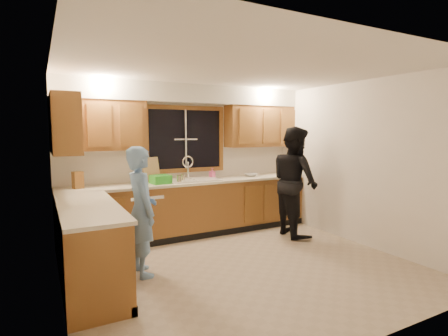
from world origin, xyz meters
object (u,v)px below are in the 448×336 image
object	(u,v)px
dishwasher	(143,216)
stove	(96,263)
dish_crate	(160,179)
soap_bottle	(212,173)
bowl	(251,175)
woman	(295,181)
sink	(192,184)
man	(141,211)
knife_block	(78,180)

from	to	relation	value
dishwasher	stove	bearing A→B (deg)	-117.69
dish_crate	soap_bottle	distance (m)	1.00
dishwasher	bowl	xyz separation A→B (m)	(1.99, -0.00, 0.54)
woman	dish_crate	size ratio (longest dim) A/B	6.41
stove	bowl	xyz separation A→B (m)	(2.94, 1.81, 0.50)
sink	man	bearing A→B (deg)	-133.88
knife_block	bowl	world-z (taller)	knife_block
man	dish_crate	distance (m)	1.32
bowl	dishwasher	bearing A→B (deg)	179.97
woman	knife_block	world-z (taller)	woman
dishwasher	dish_crate	xyz separation A→B (m)	(0.27, -0.07, 0.58)
sink	woman	distance (m)	1.71
knife_block	dishwasher	bearing A→B (deg)	-21.09
woman	knife_block	size ratio (longest dim) A/B	7.43
knife_block	soap_bottle	world-z (taller)	knife_block
sink	soap_bottle	bearing A→B (deg)	12.01
stove	man	distance (m)	0.91
woman	soap_bottle	xyz separation A→B (m)	(-1.09, 0.89, 0.10)
sink	bowl	xyz separation A→B (m)	(1.14, -0.02, 0.08)
sink	dish_crate	world-z (taller)	sink
sink	woman	xyz separation A→B (m)	(1.50, -0.80, 0.04)
woman	dishwasher	bearing A→B (deg)	80.01
man	dishwasher	bearing A→B (deg)	-17.03
soap_bottle	bowl	distance (m)	0.74
dishwasher	stove	size ratio (longest dim) A/B	0.91
knife_block	bowl	distance (m)	2.91
knife_block	soap_bottle	xyz separation A→B (m)	(2.18, 0.07, -0.03)
man	woman	size ratio (longest dim) A/B	0.86
dishwasher	stove	world-z (taller)	stove
dish_crate	man	bearing A→B (deg)	-117.91
stove	dish_crate	xyz separation A→B (m)	(1.22, 1.74, 0.54)
woman	soap_bottle	world-z (taller)	woman
man	woman	xyz separation A→B (m)	(2.69, 0.43, 0.13)
woman	man	bearing A→B (deg)	107.63
stove	bowl	bearing A→B (deg)	31.63
knife_block	bowl	bearing A→B (deg)	-19.70
dishwasher	woman	bearing A→B (deg)	-18.56
sink	soap_bottle	xyz separation A→B (m)	(0.41, 0.09, 0.15)
sink	knife_block	world-z (taller)	sink
bowl	dish_crate	bearing A→B (deg)	-177.77
dish_crate	sink	bearing A→B (deg)	8.13
man	soap_bottle	xyz separation A→B (m)	(1.59, 1.32, 0.23)
dish_crate	bowl	bearing A→B (deg)	2.23
soap_bottle	knife_block	bearing A→B (deg)	-178.20
knife_block	soap_bottle	bearing A→B (deg)	-17.23
sink	bowl	size ratio (longest dim) A/B	3.80
knife_block	stove	bearing A→B (deg)	-110.01
man	dish_crate	world-z (taller)	man
stove	dish_crate	bearing A→B (deg)	54.92
knife_block	soap_bottle	size ratio (longest dim) A/B	1.36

